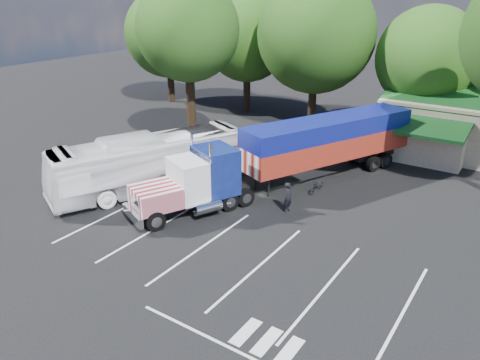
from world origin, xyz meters
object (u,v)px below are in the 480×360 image
Objects in this scene: tour_bus at (151,162)px; silver_sedan at (428,147)px; bicycle at (317,186)px; semi_truck at (297,149)px; woman at (288,197)px.

tour_bus is 20.61m from silver_sedan.
tour_bus reaches higher than silver_sedan.
silver_sedan is at bearing 71.13° from bicycle.
semi_truck reaches higher than silver_sedan.
tour_bus is at bearing 103.03° from woman.
bicycle is at bearing -179.22° from silver_sedan.
bicycle is 0.43× the size of silver_sedan.
semi_truck reaches higher than woman.
woman is 0.47× the size of silver_sedan.
semi_truck is 12.02× the size of bicycle.
bicycle is (0.20, 3.42, -0.46)m from woman.
semi_truck is at bearing 169.17° from bicycle.
woman is at bearing -92.51° from bicycle.
woman reaches higher than silver_sedan.
woman is 8.84m from tour_bus.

